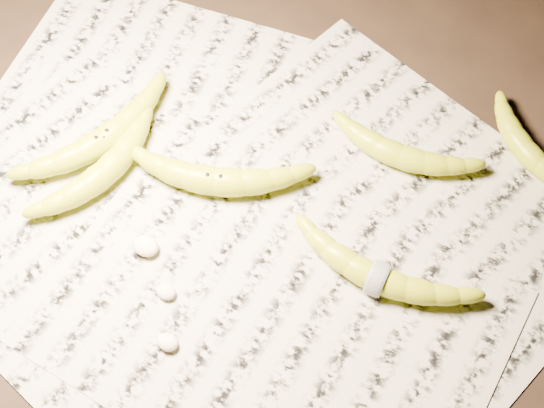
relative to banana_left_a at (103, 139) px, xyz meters
The scene contains 12 objects.
ground 0.24m from the banana_left_a, ahead, with size 3.00×3.00×0.00m, color black.
newspaper_patch 0.22m from the banana_left_a, ahead, with size 0.90×0.70×0.01m, color #B1AD98.
banana_left_a is the anchor object (origin of this frame).
banana_left_b 0.05m from the banana_left_a, 52.09° to the right, with size 0.20×0.06×0.04m, color gold, non-canonical shape.
banana_center 0.17m from the banana_left_a, ahead, with size 0.22×0.07×0.04m, color gold, non-canonical shape.
banana_taped 0.42m from the banana_left_a, ahead, with size 0.22×0.06×0.04m, color gold, non-canonical shape.
banana_upper_a 0.41m from the banana_left_a, 25.39° to the left, with size 0.18×0.06×0.04m, color gold, non-canonical shape.
banana_upper_b 0.59m from the banana_left_a, 27.52° to the left, with size 0.16×0.05×0.03m, color gold, non-canonical shape.
measuring_tape 0.42m from the banana_left_a, ahead, with size 0.05×0.05×0.00m, color white.
flesh_chunk_a 0.17m from the banana_left_a, 37.11° to the right, with size 0.03×0.03×0.02m, color #FAF2C2.
flesh_chunk_b 0.31m from the banana_left_a, 40.73° to the right, with size 0.03×0.02×0.02m, color #FAF2C2.
flesh_chunk_c 0.24m from the banana_left_a, 36.59° to the right, with size 0.03×0.02×0.01m, color #FAF2C2.
Camera 1 is at (0.25, -0.39, 0.90)m, focal length 50.00 mm.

